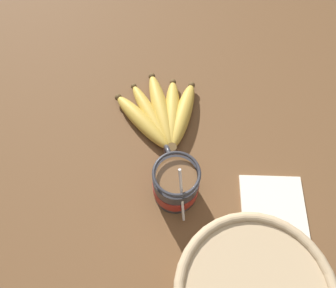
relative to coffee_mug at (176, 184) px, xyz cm
name	(u,v)px	position (x,y,z in cm)	size (l,w,h in cm)	color
table	(170,164)	(6.89, -0.73, -5.97)	(139.84, 139.84, 2.74)	brown
coffee_mug	(176,184)	(0.00, 0.00, 0.00)	(14.63, 8.90, 15.51)	#28282D
banana_bunch	(162,115)	(17.77, -1.60, -2.84)	(22.54, 20.57, 4.07)	#4C381E
napkin	(275,219)	(-10.21, -17.35, -4.30)	(20.77, 17.08, 0.60)	beige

